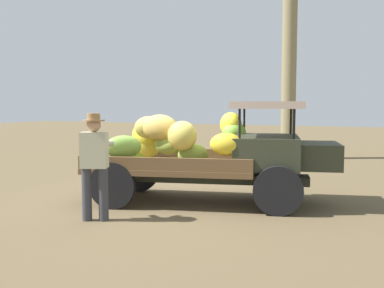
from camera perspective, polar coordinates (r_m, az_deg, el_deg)
ground_plane at (r=8.61m, az=-1.77°, el=-7.03°), size 60.00×60.00×0.00m
truck at (r=8.25m, az=2.86°, el=-0.94°), size 4.65×2.60×1.85m
farmer at (r=7.12m, az=-12.15°, el=-1.96°), size 0.56×0.52×1.66m
wooden_crate at (r=9.92m, az=-10.03°, el=-4.38°), size 0.71×0.68×0.38m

